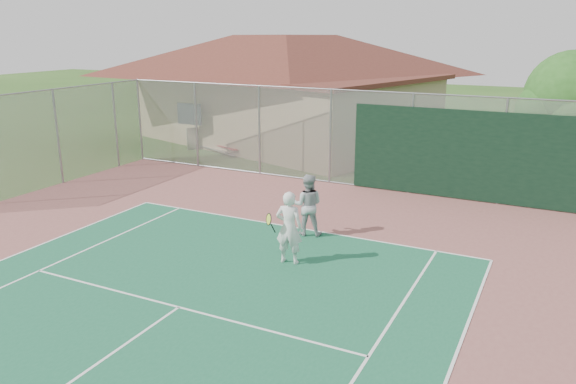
# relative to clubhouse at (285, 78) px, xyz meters

# --- Properties ---
(back_fence) EXTENTS (20.08, 0.11, 3.53)m
(back_fence) POSITION_rel_clubhouse_xyz_m (8.47, -6.93, -1.54)
(back_fence) COLOR gray
(back_fence) RESTS_ON ground
(side_fence_left) EXTENTS (0.08, 9.00, 3.50)m
(side_fence_left) POSITION_rel_clubhouse_xyz_m (-3.64, -11.41, -1.46)
(side_fence_left) COLOR gray
(side_fence_left) RESTS_ON ground
(clubhouse) EXTENTS (16.82, 13.52, 6.32)m
(clubhouse) POSITION_rel_clubhouse_xyz_m (0.00, 0.00, 0.00)
(clubhouse) COLOR tan
(clubhouse) RESTS_ON ground
(bleachers) EXTENTS (3.45, 2.72, 1.05)m
(bleachers) POSITION_rel_clubhouse_xyz_m (-1.37, -3.61, -2.65)
(bleachers) COLOR maroon
(bleachers) RESTS_ON ground
(tree) EXTENTS (3.61, 3.42, 5.04)m
(tree) POSITION_rel_clubhouse_xyz_m (13.22, -4.78, 0.10)
(tree) COLOR #322312
(tree) RESTS_ON ground
(player_white_front) EXTENTS (0.93, 0.73, 1.83)m
(player_white_front) POSITION_rel_clubhouse_xyz_m (7.36, -14.39, -2.29)
(player_white_front) COLOR silver
(player_white_front) RESTS_ON ground
(player_grey_back) EXTENTS (1.00, 0.88, 1.73)m
(player_grey_back) POSITION_rel_clubhouse_xyz_m (6.94, -12.37, -2.34)
(player_grey_back) COLOR #A8ABAD
(player_grey_back) RESTS_ON ground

